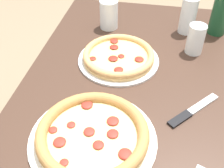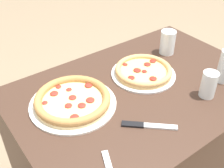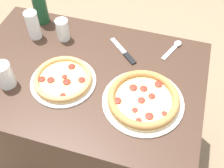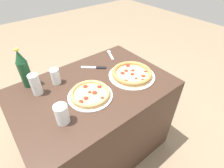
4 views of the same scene
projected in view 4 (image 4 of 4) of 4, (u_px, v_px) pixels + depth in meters
ground_plane at (98, 146)px, 1.64m from camera, size 8.00×8.00×0.00m
table at (96, 121)px, 1.42m from camera, size 1.08×0.73×0.72m
pizza_salami at (90, 94)px, 1.10m from camera, size 0.29×0.29×0.04m
pizza_margherita at (132, 74)px, 1.27m from camera, size 0.34×0.34×0.04m
glass_cola at (56, 77)px, 1.19m from camera, size 0.06×0.06×0.11m
glass_mango_juice at (36, 85)px, 1.10m from camera, size 0.06×0.06×0.14m
glass_lemonade at (62, 114)px, 0.92m from camera, size 0.07×0.07×0.12m
beer_bottle at (24, 69)px, 1.12m from camera, size 0.07×0.07×0.28m
knife at (95, 68)px, 1.37m from camera, size 0.16×0.15×0.01m
spoon at (110, 53)px, 1.54m from camera, size 0.09×0.15×0.02m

